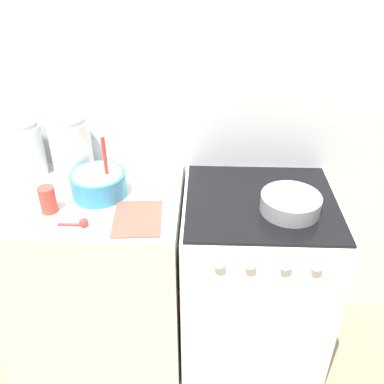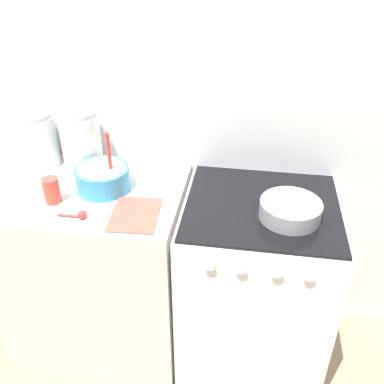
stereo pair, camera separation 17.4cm
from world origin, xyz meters
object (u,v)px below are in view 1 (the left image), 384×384
(stove, at_px, (253,279))
(mixing_bowl, at_px, (98,182))
(storage_jar_left, at_px, (26,152))
(tin_can, at_px, (48,200))
(storage_jar_middle, at_px, (72,151))
(baking_pan, at_px, (291,203))

(stove, bearing_deg, mixing_bowl, 178.22)
(stove, relative_size, storage_jar_left, 3.51)
(storage_jar_left, bearing_deg, stove, -10.20)
(storage_jar_left, distance_m, tin_can, 0.35)
(storage_jar_left, bearing_deg, storage_jar_middle, -0.00)
(tin_can, bearing_deg, storage_jar_left, 122.06)
(storage_jar_middle, bearing_deg, storage_jar_left, 180.00)
(stove, height_order, storage_jar_left, storage_jar_left)
(baking_pan, relative_size, storage_jar_middle, 0.86)
(stove, distance_m, tin_can, 1.00)
(baking_pan, xyz_separation_m, storage_jar_left, (-1.15, 0.26, 0.07))
(mixing_bowl, xyz_separation_m, baking_pan, (0.79, -0.09, -0.02))
(mixing_bowl, bearing_deg, baking_pan, -6.63)
(storage_jar_left, height_order, storage_jar_middle, storage_jar_middle)
(baking_pan, bearing_deg, stove, 146.23)
(storage_jar_left, bearing_deg, tin_can, -57.94)
(baking_pan, xyz_separation_m, tin_can, (-0.96, -0.04, 0.02))
(tin_can, bearing_deg, storage_jar_middle, 85.40)
(storage_jar_middle, relative_size, tin_can, 2.52)
(mixing_bowl, xyz_separation_m, storage_jar_middle, (-0.15, 0.17, 0.06))
(tin_can, bearing_deg, stove, 7.30)
(mixing_bowl, height_order, baking_pan, mixing_bowl)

